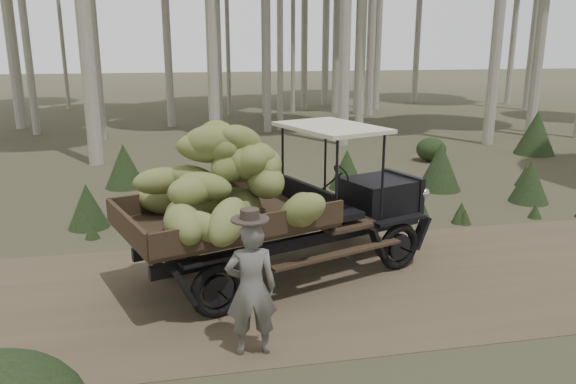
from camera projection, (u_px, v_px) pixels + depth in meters
name	position (u px, v px, depth m)	size (l,w,h in m)	color
ground	(424.00, 276.00, 8.49)	(120.00, 120.00, 0.00)	#473D2B
dirt_track	(424.00, 276.00, 8.49)	(70.00, 4.00, 0.01)	brown
banana_truck	(253.00, 188.00, 7.90)	(5.04, 3.29, 2.50)	black
farmer	(251.00, 287.00, 6.21)	(0.59, 0.44, 1.71)	#615E59
undergrowth	(552.00, 276.00, 7.17)	(21.23, 24.17, 1.37)	#233319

